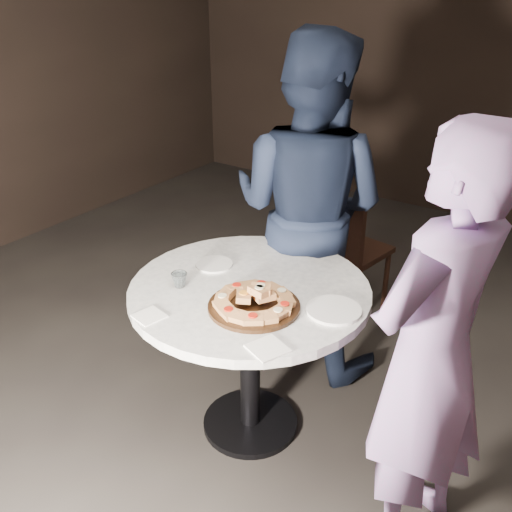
# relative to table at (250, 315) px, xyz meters

# --- Properties ---
(floor) EXTENTS (7.00, 7.00, 0.00)m
(floor) POSITION_rel_table_xyz_m (0.09, -0.11, -0.66)
(floor) COLOR black
(floor) RESTS_ON ground
(table) EXTENTS (1.16, 1.16, 0.81)m
(table) POSITION_rel_table_xyz_m (0.00, 0.00, 0.00)
(table) COLOR black
(table) RESTS_ON ground
(serving_board) EXTENTS (0.46, 0.46, 0.02)m
(serving_board) POSITION_rel_table_xyz_m (0.12, -0.14, 0.16)
(serving_board) COLOR black
(serving_board) RESTS_ON table
(focaccia_pile) EXTENTS (0.34, 0.35, 0.09)m
(focaccia_pile) POSITION_rel_table_xyz_m (0.12, -0.13, 0.19)
(focaccia_pile) COLOR #B07644
(focaccia_pile) RESTS_ON serving_board
(plate_left) EXTENTS (0.20, 0.20, 0.01)m
(plate_left) POSITION_rel_table_xyz_m (-0.26, 0.07, 0.16)
(plate_left) COLOR white
(plate_left) RESTS_ON table
(plate_right) EXTENTS (0.30, 0.30, 0.01)m
(plate_right) POSITION_rel_table_xyz_m (0.40, 0.03, 0.16)
(plate_right) COLOR white
(plate_right) RESTS_ON table
(water_glass) EXTENTS (0.09, 0.09, 0.07)m
(water_glass) POSITION_rel_table_xyz_m (-0.26, -0.18, 0.18)
(water_glass) COLOR silver
(water_glass) RESTS_ON table
(napkin_near) EXTENTS (0.13, 0.13, 0.01)m
(napkin_near) POSITION_rel_table_xyz_m (-0.19, -0.43, 0.15)
(napkin_near) COLOR white
(napkin_near) RESTS_ON table
(napkin_far) EXTENTS (0.17, 0.17, 0.01)m
(napkin_far) POSITION_rel_table_xyz_m (0.32, -0.35, 0.15)
(napkin_far) COLOR white
(napkin_far) RESTS_ON table
(chair_far) EXTENTS (0.47, 0.48, 0.87)m
(chair_far) POSITION_rel_table_xyz_m (-0.12, 1.21, -0.16)
(chair_far) COLOR black
(chair_far) RESTS_ON ground
(diner_navy) EXTENTS (0.94, 0.75, 1.84)m
(diner_navy) POSITION_rel_table_xyz_m (-0.10, 0.69, 0.26)
(diner_navy) COLOR black
(diner_navy) RESTS_ON ground
(diner_teal) EXTENTS (0.57, 0.71, 1.70)m
(diner_teal) POSITION_rel_table_xyz_m (0.85, -0.11, 0.19)
(diner_teal) COLOR #7C639B
(diner_teal) RESTS_ON ground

